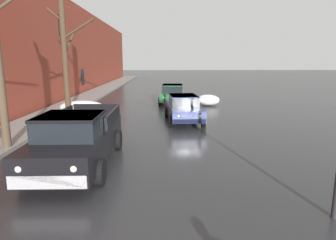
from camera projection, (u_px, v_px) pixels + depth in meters
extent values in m
cube|color=gray|center=(64.00, 109.00, 19.74)|extent=(2.43, 80.00, 0.15)
cube|color=brown|center=(33.00, 45.00, 18.88)|extent=(0.60, 80.00, 8.42)
cube|color=black|center=(83.00, 77.00, 29.37)|extent=(0.08, 1.10, 1.60)
cube|color=black|center=(61.00, 26.00, 23.15)|extent=(0.08, 1.10, 1.60)
cube|color=black|center=(62.00, 36.00, 23.55)|extent=(0.08, 1.10, 1.60)
ellipsoid|color=white|center=(208.00, 100.00, 21.56)|extent=(1.70, 1.49, 0.79)
ellipsoid|color=white|center=(208.00, 101.00, 21.62)|extent=(0.70, 0.58, 0.58)
ellipsoid|color=white|center=(82.00, 107.00, 18.46)|extent=(2.78, 1.23, 0.78)
ellipsoid|color=white|center=(86.00, 107.00, 18.45)|extent=(0.86, 0.72, 0.72)
cylinder|color=#4C3D2D|center=(10.00, 1.00, 10.39)|extent=(0.72, 1.43, 1.13)
cylinder|color=#423323|center=(65.00, 53.00, 16.99)|extent=(0.33, 0.33, 7.36)
cylinder|color=#423323|center=(78.00, 28.00, 16.57)|extent=(1.97, 0.48, 1.15)
cylinder|color=#423323|center=(69.00, 44.00, 17.67)|extent=(0.25, 1.72, 1.48)
cylinder|color=#423323|center=(54.00, 15.00, 16.95)|extent=(1.27, 0.98, 0.93)
cube|color=black|center=(79.00, 142.00, 9.24)|extent=(1.93, 5.37, 0.76)
cube|color=black|center=(70.00, 126.00, 8.36)|extent=(1.68, 1.72, 0.64)
cube|color=black|center=(70.00, 116.00, 8.30)|extent=(1.72, 1.78, 0.08)
cube|color=black|center=(113.00, 117.00, 10.18)|extent=(0.11, 2.58, 0.44)
cube|color=black|center=(61.00, 117.00, 10.15)|extent=(0.11, 2.58, 0.44)
cube|color=black|center=(97.00, 109.00, 11.70)|extent=(1.81, 0.11, 0.44)
cube|color=#B7B7BC|center=(48.00, 182.00, 6.71)|extent=(1.81, 0.13, 0.32)
sphere|color=white|center=(74.00, 169.00, 6.61)|extent=(0.16, 0.16, 0.16)
sphere|color=white|center=(18.00, 169.00, 6.59)|extent=(0.16, 0.16, 0.16)
cylinder|color=black|center=(100.00, 172.00, 7.75)|extent=(0.22, 0.72, 0.72)
cylinder|color=black|center=(26.00, 173.00, 7.72)|extent=(0.22, 0.72, 0.72)
cylinder|color=black|center=(118.00, 140.00, 10.91)|extent=(0.22, 0.72, 0.72)
cylinder|color=black|center=(66.00, 140.00, 10.87)|extent=(0.22, 0.72, 0.72)
cube|color=navy|center=(184.00, 111.00, 15.81)|extent=(1.90, 4.13, 0.60)
cube|color=black|center=(183.00, 100.00, 15.90)|extent=(1.54, 2.19, 0.52)
cube|color=navy|center=(183.00, 96.00, 15.85)|extent=(1.57, 2.23, 0.06)
cube|color=black|center=(189.00, 121.00, 13.93)|extent=(1.60, 0.23, 0.22)
cube|color=black|center=(179.00, 108.00, 17.77)|extent=(1.60, 0.23, 0.22)
cylinder|color=black|center=(203.00, 120.00, 14.72)|extent=(0.22, 0.61, 0.60)
cylinder|color=black|center=(171.00, 121.00, 14.58)|extent=(0.22, 0.61, 0.60)
cylinder|color=black|center=(195.00, 112.00, 17.16)|extent=(0.22, 0.61, 0.60)
cylinder|color=black|center=(167.00, 112.00, 17.02)|extent=(0.22, 0.61, 0.60)
sphere|color=silver|center=(201.00, 116.00, 13.89)|extent=(0.14, 0.14, 0.14)
sphere|color=silver|center=(178.00, 116.00, 13.80)|extent=(0.14, 0.14, 0.14)
cube|color=#1E5633|center=(172.00, 95.00, 22.72)|extent=(1.98, 4.14, 0.60)
cube|color=black|center=(172.00, 88.00, 22.80)|extent=(1.63, 2.19, 0.52)
cube|color=#1E5633|center=(172.00, 85.00, 22.76)|extent=(1.67, 2.23, 0.06)
cube|color=black|center=(172.00, 101.00, 20.81)|extent=(1.74, 0.21, 0.22)
cube|color=black|center=(173.00, 95.00, 24.69)|extent=(1.74, 0.21, 0.22)
cylinder|color=black|center=(184.00, 101.00, 21.51)|extent=(0.21, 0.61, 0.60)
cylinder|color=black|center=(160.00, 101.00, 21.58)|extent=(0.21, 0.61, 0.60)
cylinder|color=black|center=(184.00, 97.00, 23.98)|extent=(0.21, 0.61, 0.60)
cylinder|color=black|center=(162.00, 97.00, 24.04)|extent=(0.21, 0.61, 0.60)
sphere|color=silver|center=(180.00, 98.00, 20.71)|extent=(0.14, 0.14, 0.14)
sphere|color=silver|center=(164.00, 98.00, 20.75)|extent=(0.14, 0.14, 0.14)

